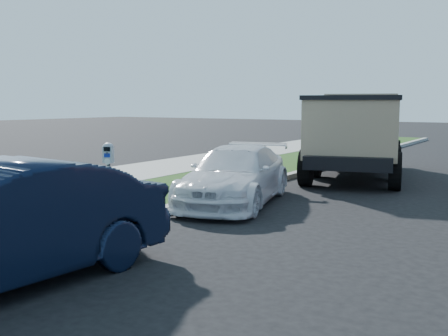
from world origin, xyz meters
The scene contains 5 objects.
ground centered at (0.00, 0.00, 0.00)m, with size 120.00×120.00×0.00m, color black.
streetside centered at (-5.57, 2.00, 0.07)m, with size 6.12×50.00×0.15m.
parking_meter centered at (-2.73, -0.93, 1.19)m, with size 0.24×0.20×1.45m.
white_wagon centered at (-1.92, 2.38, 0.66)m, with size 1.85×4.54×1.32m, color silver.
dump_truck centered at (-1.08, 8.51, 1.49)m, with size 4.09×7.14×2.64m.
Camera 1 is at (4.27, -7.99, 2.32)m, focal length 42.00 mm.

